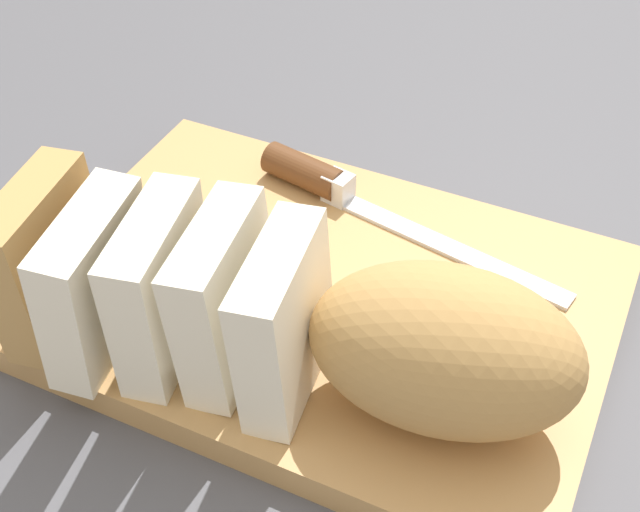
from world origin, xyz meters
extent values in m
plane|color=#4C4C51|center=(0.00, 0.00, 0.00)|extent=(3.00, 3.00, 0.00)
cube|color=tan|center=(0.00, 0.00, 0.01)|extent=(0.39, 0.28, 0.02)
ellipsoid|color=tan|center=(-0.10, 0.06, 0.07)|extent=(0.17, 0.11, 0.10)
cube|color=#F2E8CC|center=(-0.01, 0.08, 0.07)|extent=(0.05, 0.09, 0.10)
cube|color=#F2E8CC|center=(0.03, 0.08, 0.07)|extent=(0.05, 0.09, 0.10)
cube|color=#F2E8CC|center=(0.06, 0.09, 0.07)|extent=(0.05, 0.09, 0.10)
cube|color=#F2E8CC|center=(0.10, 0.10, 0.07)|extent=(0.05, 0.09, 0.10)
cube|color=tan|center=(0.14, 0.09, 0.07)|extent=(0.05, 0.09, 0.10)
cube|color=silver|center=(-0.06, -0.07, 0.02)|extent=(0.19, 0.05, 0.00)
cylinder|color=#593319|center=(0.06, -0.10, 0.03)|extent=(0.07, 0.04, 0.02)
cube|color=silver|center=(0.03, -0.09, 0.03)|extent=(0.02, 0.02, 0.02)
sphere|color=tan|center=(-0.06, -0.01, 0.02)|extent=(0.00, 0.00, 0.00)
sphere|color=tan|center=(0.01, 0.04, 0.02)|extent=(0.00, 0.00, 0.00)
sphere|color=tan|center=(-0.01, 0.02, 0.02)|extent=(0.00, 0.00, 0.00)
camera|label=1|loc=(-0.17, 0.37, 0.43)|focal=48.30mm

